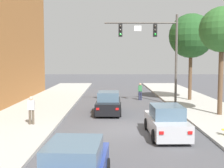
# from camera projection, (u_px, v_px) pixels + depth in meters

# --- Properties ---
(ground_plane) EXTENTS (120.00, 120.00, 0.00)m
(ground_plane) POSITION_uv_depth(u_px,v_px,m) (126.00, 130.00, 16.43)
(ground_plane) COLOR #4C4C51
(sidewalk_left) EXTENTS (5.00, 60.00, 0.15)m
(sidewalk_left) POSITION_uv_depth(u_px,v_px,m) (9.00, 128.00, 16.40)
(sidewalk_left) COLOR #B2AFA8
(sidewalk_left) RESTS_ON ground
(traffic_signal_mast) EXTENTS (6.14, 0.38, 7.50)m
(traffic_signal_mast) POSITION_uv_depth(u_px,v_px,m) (155.00, 43.00, 24.60)
(traffic_signal_mast) COLOR #514C47
(traffic_signal_mast) RESTS_ON sidewalk_right
(car_lead_black) EXTENTS (1.91, 4.28, 1.60)m
(car_lead_black) POSITION_uv_depth(u_px,v_px,m) (108.00, 104.00, 21.28)
(car_lead_black) COLOR black
(car_lead_black) RESTS_ON ground
(car_following_silver) EXTENTS (1.90, 4.27, 1.60)m
(car_following_silver) POSITION_uv_depth(u_px,v_px,m) (165.00, 122.00, 15.07)
(car_following_silver) COLOR #B7B7BC
(car_following_silver) RESTS_ON ground
(pedestrian_sidewalk_left_walker) EXTENTS (0.36, 0.22, 1.64)m
(pedestrian_sidewalk_left_walker) POSITION_uv_depth(u_px,v_px,m) (30.00, 109.00, 17.00)
(pedestrian_sidewalk_left_walker) COLOR brown
(pedestrian_sidewalk_left_walker) RESTS_ON sidewalk_left
(pedestrian_crossing_road) EXTENTS (0.36, 0.22, 1.64)m
(pedestrian_crossing_road) POSITION_uv_depth(u_px,v_px,m) (139.00, 91.00, 28.22)
(pedestrian_crossing_road) COLOR #232847
(pedestrian_crossing_road) RESTS_ON ground
(street_tree_nearest) EXTENTS (3.05, 3.05, 7.30)m
(street_tree_nearest) POSITION_uv_depth(u_px,v_px,m) (221.00, 30.00, 19.67)
(street_tree_nearest) COLOR brown
(street_tree_nearest) RESTS_ON sidewalk_right
(street_tree_second) EXTENTS (4.07, 4.07, 7.96)m
(street_tree_second) POSITION_uv_depth(u_px,v_px,m) (190.00, 36.00, 27.02)
(street_tree_second) COLOR brown
(street_tree_second) RESTS_ON sidewalk_right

